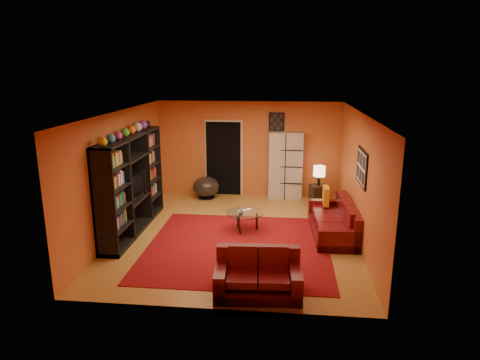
# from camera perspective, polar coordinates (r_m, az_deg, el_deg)

# --- Properties ---
(floor) EXTENTS (6.00, 6.00, 0.00)m
(floor) POSITION_cam_1_polar(r_m,az_deg,el_deg) (9.30, -0.42, -7.15)
(floor) COLOR olive
(floor) RESTS_ON ground
(ceiling) EXTENTS (6.00, 6.00, 0.00)m
(ceiling) POSITION_cam_1_polar(r_m,az_deg,el_deg) (8.68, -0.46, 8.99)
(ceiling) COLOR white
(ceiling) RESTS_ON wall_back
(wall_back) EXTENTS (6.00, 0.00, 6.00)m
(wall_back) POSITION_cam_1_polar(r_m,az_deg,el_deg) (11.82, 1.18, 4.17)
(wall_back) COLOR #BB5929
(wall_back) RESTS_ON floor
(wall_front) EXTENTS (6.00, 0.00, 6.00)m
(wall_front) POSITION_cam_1_polar(r_m,az_deg,el_deg) (6.06, -3.60, -6.25)
(wall_front) COLOR #BB5929
(wall_front) RESTS_ON floor
(wall_left) EXTENTS (0.00, 6.00, 6.00)m
(wall_left) POSITION_cam_1_polar(r_m,az_deg,el_deg) (9.50, -15.60, 1.00)
(wall_left) COLOR #BB5929
(wall_left) RESTS_ON floor
(wall_right) EXTENTS (0.00, 6.00, 6.00)m
(wall_right) POSITION_cam_1_polar(r_m,az_deg,el_deg) (8.98, 15.62, 0.21)
(wall_right) COLOR #BB5929
(wall_right) RESTS_ON floor
(rug) EXTENTS (3.60, 3.60, 0.01)m
(rug) POSITION_cam_1_polar(r_m,az_deg,el_deg) (8.65, -0.28, -8.86)
(rug) COLOR #5F0A0F
(rug) RESTS_ON floor
(doorway) EXTENTS (0.95, 0.10, 2.04)m
(doorway) POSITION_cam_1_polar(r_m,az_deg,el_deg) (11.91, -2.21, 2.87)
(doorway) COLOR black
(doorway) RESTS_ON floor
(wall_art_right) EXTENTS (0.03, 1.00, 0.70)m
(wall_art_right) POSITION_cam_1_polar(r_m,az_deg,el_deg) (8.62, 15.94, 1.65)
(wall_art_right) COLOR black
(wall_art_right) RESTS_ON wall_right
(wall_art_back) EXTENTS (0.42, 0.03, 0.52)m
(wall_art_back) POSITION_cam_1_polar(r_m,az_deg,el_deg) (11.65, 4.90, 7.69)
(wall_art_back) COLOR black
(wall_art_back) RESTS_ON wall_back
(entertainment_unit) EXTENTS (0.45, 3.00, 2.10)m
(entertainment_unit) POSITION_cam_1_polar(r_m,az_deg,el_deg) (9.48, -14.23, -0.50)
(entertainment_unit) COLOR black
(entertainment_unit) RESTS_ON floor
(tv) EXTENTS (0.99, 0.13, 0.57)m
(tv) POSITION_cam_1_polar(r_m,az_deg,el_deg) (9.44, -14.02, -0.85)
(tv) COLOR black
(tv) RESTS_ON entertainment_unit
(sofa) EXTENTS (0.95, 2.15, 0.85)m
(sofa) POSITION_cam_1_polar(r_m,az_deg,el_deg) (9.42, 12.80, -5.39)
(sofa) COLOR #4C0A11
(sofa) RESTS_ON rug
(loveseat) EXTENTS (1.39, 0.88, 0.85)m
(loveseat) POSITION_cam_1_polar(r_m,az_deg,el_deg) (6.94, 2.41, -12.56)
(loveseat) COLOR #4C0A11
(loveseat) RESTS_ON rug
(throw_pillow) EXTENTS (0.12, 0.42, 0.42)m
(throw_pillow) POSITION_cam_1_polar(r_m,az_deg,el_deg) (9.98, 11.38, -2.08)
(throw_pillow) COLOR orange
(throw_pillow) RESTS_ON sofa
(coffee_table) EXTENTS (0.83, 0.83, 0.42)m
(coffee_table) POSITION_cam_1_polar(r_m,az_deg,el_deg) (9.33, 0.67, -4.61)
(coffee_table) COLOR silver
(coffee_table) RESTS_ON floor
(storage_cabinet) EXTENTS (0.93, 0.47, 1.81)m
(storage_cabinet) POSITION_cam_1_polar(r_m,az_deg,el_deg) (11.67, 6.04, 1.97)
(storage_cabinet) COLOR #B0ACA3
(storage_cabinet) RESTS_ON floor
(bowl_chair) EXTENTS (0.73, 0.73, 0.59)m
(bowl_chair) POSITION_cam_1_polar(r_m,az_deg,el_deg) (11.71, -4.55, -0.92)
(bowl_chair) COLOR black
(bowl_chair) RESTS_ON floor
(side_table) EXTENTS (0.49, 0.49, 0.50)m
(side_table) POSITION_cam_1_polar(r_m,az_deg,el_deg) (11.40, 10.38, -1.90)
(side_table) COLOR black
(side_table) RESTS_ON floor
(table_lamp) EXTENTS (0.31, 0.31, 0.51)m
(table_lamp) POSITION_cam_1_polar(r_m,az_deg,el_deg) (11.25, 10.52, 1.09)
(table_lamp) COLOR black
(table_lamp) RESTS_ON side_table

